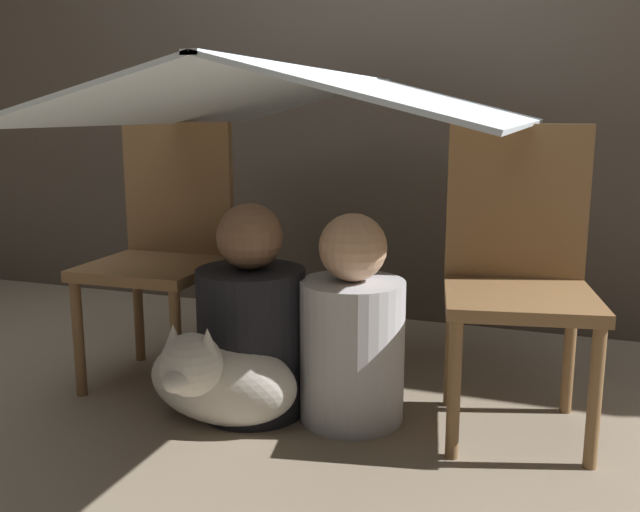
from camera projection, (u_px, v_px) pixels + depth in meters
The scene contains 8 objects.
ground_plane at pixel (302, 426), 2.14m from camera, with size 8.80×8.80×0.00m, color gray.
wall_back at pixel (404, 34), 3.02m from camera, with size 7.00×0.05×2.50m.
chair_left at pixel (164, 243), 2.47m from camera, with size 0.43×0.43×0.89m.
chair_right at pixel (518, 267), 2.07m from camera, with size 0.49×0.49×0.89m.
sheet_canopy at pixel (320, 97), 2.10m from camera, with size 1.20×1.53×0.16m.
person_front at pixel (252, 327), 2.20m from camera, with size 0.34×0.34×0.66m.
person_second at pixel (352, 335), 2.14m from camera, with size 0.32×0.32×0.64m.
dog at pixel (217, 378), 2.10m from camera, with size 0.47×0.41×0.36m.
Camera 1 is at (0.72, -1.86, 0.93)m, focal length 40.00 mm.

